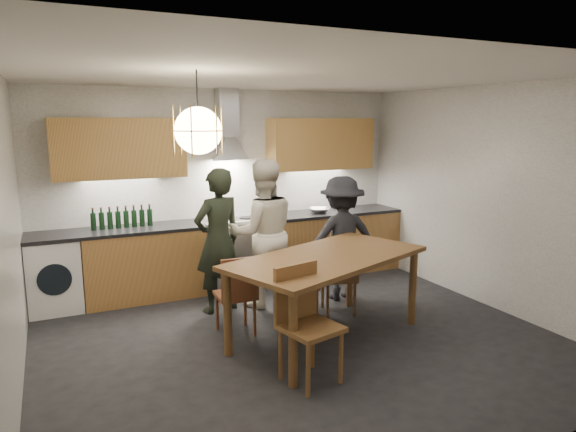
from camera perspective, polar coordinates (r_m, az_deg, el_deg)
name	(u,v)px	position (r m, az deg, el deg)	size (l,w,h in m)	color
ground	(298,339)	(5.36, 1.15, -13.50)	(5.00, 5.00, 0.00)	black
room_shell	(299,171)	(4.92, 1.22, 4.98)	(5.02, 4.52, 2.61)	white
counter_run	(236,252)	(6.93, -5.84, -4.02)	(5.00, 0.62, 0.90)	#BD8748
range_stove	(234,253)	(6.92, -6.01, -4.12)	(0.90, 0.60, 0.92)	silver
wall_fixtures	(229,145)	(6.82, -6.58, 7.84)	(4.30, 0.54, 1.10)	tan
pendant_lamp	(198,131)	(4.45, -9.95, 9.32)	(0.43, 0.43, 0.70)	black
dining_table	(327,265)	(5.13, 4.38, -5.50)	(2.29, 1.69, 0.87)	brown
chair_back_left	(237,290)	(5.28, -5.64, -8.24)	(0.40, 0.40, 0.85)	brown
chair_back_mid	(302,280)	(5.64, 1.62, -7.09)	(0.49, 0.49, 0.83)	brown
chair_back_right	(340,273)	(5.86, 5.83, -6.36)	(0.48, 0.48, 0.85)	brown
chair_front	(304,315)	(4.42, 1.77, -10.92)	(0.54, 0.54, 0.99)	brown
person_left	(218,241)	(5.92, -7.77, -2.74)	(0.61, 0.40, 1.67)	black
person_mid	(263,233)	(6.07, -2.84, -1.94)	(0.85, 0.66, 1.75)	beige
person_right	(341,238)	(6.34, 5.95, -2.47)	(0.99, 0.57, 1.53)	black
mixing_bowl	(319,210)	(7.28, 3.49, 0.63)	(0.29, 0.29, 0.07)	silver
stock_pot	(337,205)	(7.52, 5.51, 1.20)	(0.21, 0.21, 0.15)	silver
wine_bottles	(122,217)	(6.55, -17.96, -0.11)	(0.72, 0.06, 0.27)	black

